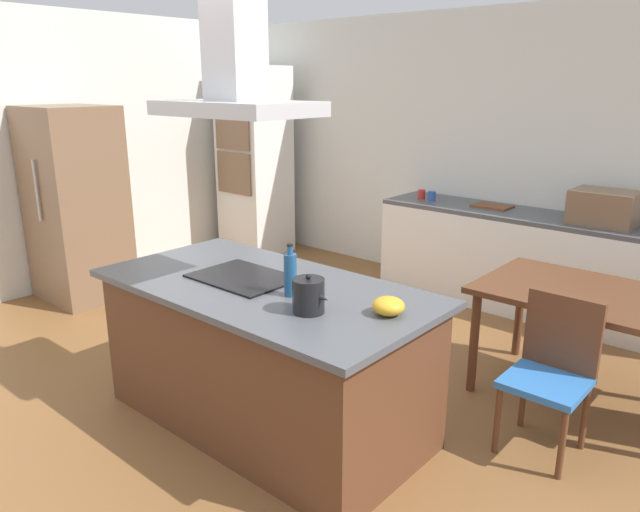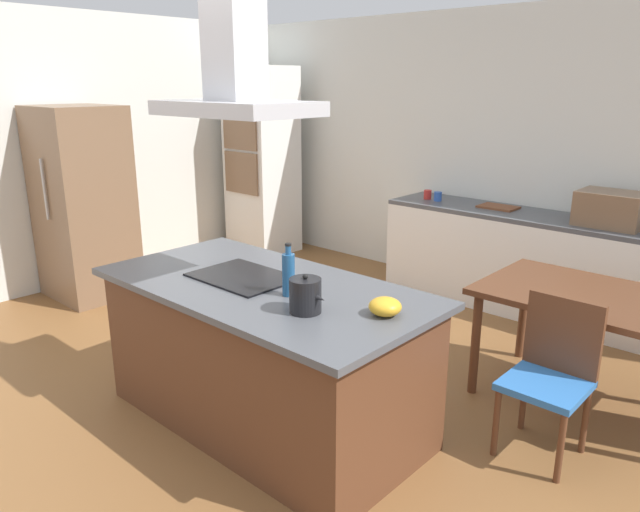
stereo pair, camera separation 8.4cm
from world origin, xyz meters
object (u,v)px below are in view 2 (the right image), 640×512
Objects in this scene: wall_oven_stack at (262,162)px; dining_table at (597,308)px; countertop_microwave at (611,209)px; mixing_bowl at (385,307)px; chair_facing_island at (553,367)px; coffee_mug_red at (428,195)px; coffee_mug_blue at (438,196)px; cooktop at (243,277)px; range_hood at (235,68)px; refrigerator at (83,203)px; tea_kettle at (306,295)px; olive_oil_bottle at (289,274)px; cutting_board at (498,207)px.

dining_table is at bearing -14.27° from wall_oven_stack.
dining_table is at bearing -74.16° from countertop_microwave.
chair_facing_island is at bearing 53.92° from mixing_bowl.
coffee_mug_red is 1.00× the size of coffee_mug_blue.
cooktop is 1.20m from range_hood.
chair_facing_island is 0.99× the size of range_hood.
wall_oven_stack is (-3.92, -0.23, 0.06)m from countertop_microwave.
wall_oven_stack is (-3.71, 2.56, 0.15)m from mixing_bowl.
mixing_bowl is 0.09× the size of refrigerator.
chair_facing_island is (1.57, 0.89, -0.40)m from cooktop.
cooktop is 0.27× the size of wall_oven_stack.
mixing_bowl reaches higher than cooktop.
tea_kettle reaches higher than chair_facing_island.
olive_oil_bottle is 0.33× the size of chair_facing_island.
mixing_bowl is 0.49× the size of cutting_board.
dining_table is at bearing 61.97° from tea_kettle.
coffee_mug_blue is (-0.39, 2.84, 0.04)m from cooktop.
wall_oven_stack reaches higher than coffee_mug_red.
dining_table is at bearing 44.74° from range_hood.
wall_oven_stack reaches higher than chair_facing_island.
refrigerator is (-2.80, 0.42, 0.00)m from cooktop.
mixing_bowl is (0.32, 0.24, -0.04)m from tea_kettle.
cutting_board is at bearing 123.82° from chair_facing_island.
cooktop is at bearing -135.26° from dining_table.
refrigerator is 3.08m from range_hood.
range_hood reaches higher than olive_oil_bottle.
coffee_mug_blue is 0.26× the size of cutting_board.
coffee_mug_blue is 0.05× the size of refrigerator.
coffee_mug_blue is at bearing 135.14° from chair_facing_island.
cutting_board is 0.19× the size of refrigerator.
cooktop reaches higher than dining_table.
coffee_mug_blue is 0.60m from cutting_board.
countertop_microwave is at bearing 67.51° from range_hood.
olive_oil_bottle is at bearing -104.82° from countertop_microwave.
coffee_mug_red is at bearing -179.32° from countertop_microwave.
olive_oil_bottle is 0.13× the size of wall_oven_stack.
mixing_bowl is 1.86× the size of coffee_mug_blue.
dining_table is at bearing 44.74° from cooktop.
mixing_bowl is at bearing 5.26° from range_hood.
countertop_microwave is 0.36× the size of dining_table.
dining_table is (4.37, 1.14, -0.24)m from refrigerator.
coffee_mug_red is (-1.18, 3.01, -0.05)m from tea_kettle.
coffee_mug_red is 0.26× the size of cutting_board.
dining_table is 0.68m from chair_facing_island.
mixing_bowl is at bearing -61.41° from coffee_mug_red.
range_hood is at bearing -79.65° from coffee_mug_red.
wall_oven_stack is at bearing -174.47° from coffee_mug_red.
coffee_mug_red reaches higher than chair_facing_island.
wall_oven_stack is 3.93m from range_hood.
cooktop is at bearing -44.16° from wall_oven_stack.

